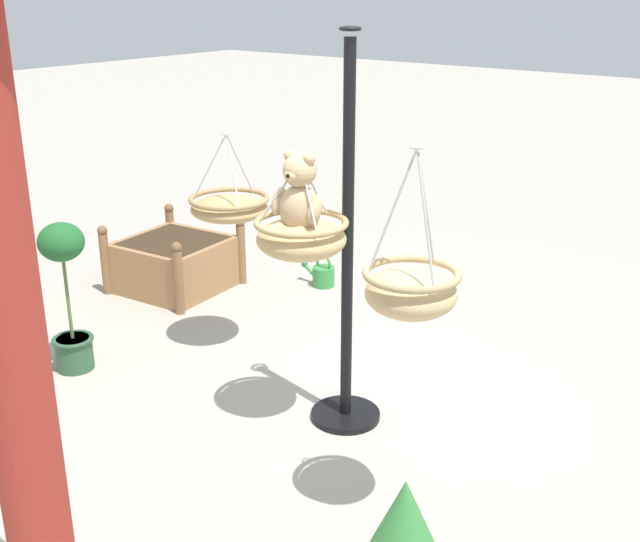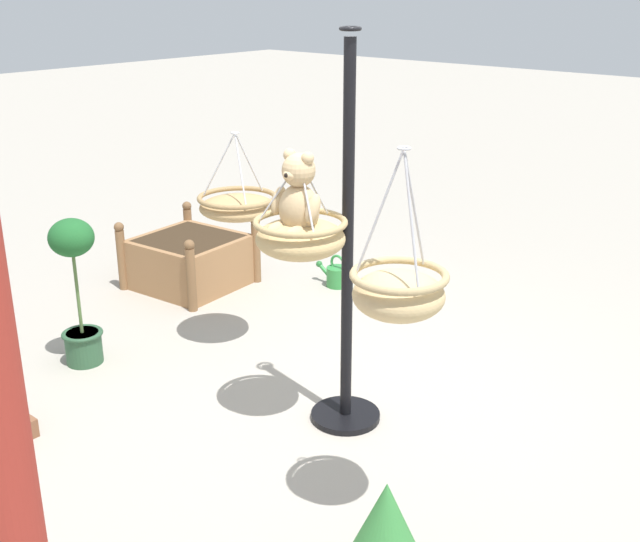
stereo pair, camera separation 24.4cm
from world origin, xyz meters
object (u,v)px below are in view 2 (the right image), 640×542
(display_pole_central, at_px, (347,312))
(potted_plant_flowering_red, at_px, (385,538))
(teddy_bear, at_px, (297,200))
(potted_plant_tall_leafy, at_px, (77,286))
(hanging_basket_right_low, at_px, (238,205))
(wooden_planter_box, at_px, (190,259))
(watering_can, at_px, (337,275))
(hanging_basket_left_high, at_px, (399,292))
(hanging_basket_with_teddy, at_px, (300,236))

(display_pole_central, distance_m, potted_plant_flowering_red, 1.59)
(teddy_bear, distance_m, potted_plant_flowering_red, 1.88)
(potted_plant_tall_leafy, bearing_deg, hanging_basket_right_low, -126.43)
(teddy_bear, bearing_deg, potted_plant_tall_leafy, 11.41)
(teddy_bear, relative_size, wooden_planter_box, 0.48)
(hanging_basket_right_low, xyz_separation_m, watering_can, (0.27, -1.45, -1.01))
(teddy_bear, height_order, hanging_basket_right_low, teddy_bear)
(teddy_bear, xyz_separation_m, potted_plant_flowering_red, (-1.24, 0.79, -1.17))
(teddy_bear, relative_size, hanging_basket_right_low, 0.79)
(display_pole_central, height_order, potted_plant_tall_leafy, display_pole_central)
(hanging_basket_left_high, distance_m, hanging_basket_right_low, 2.32)
(wooden_planter_box, bearing_deg, display_pole_central, 160.62)
(display_pole_central, bearing_deg, teddy_bear, 61.25)
(teddy_bear, bearing_deg, hanging_basket_with_teddy, -90.00)
(hanging_basket_right_low, bearing_deg, hanging_basket_left_high, 154.91)
(hanging_basket_with_teddy, xyz_separation_m, hanging_basket_right_low, (1.10, -0.55, -0.13))
(teddy_bear, distance_m, potted_plant_tall_leafy, 2.02)
(display_pole_central, bearing_deg, hanging_basket_left_high, 141.04)
(hanging_basket_left_high, height_order, watering_can, hanging_basket_left_high)
(potted_plant_flowering_red, relative_size, potted_plant_tall_leafy, 0.53)
(hanging_basket_right_low, bearing_deg, teddy_bear, 152.55)
(potted_plant_flowering_red, height_order, potted_plant_tall_leafy, potted_plant_tall_leafy)
(hanging_basket_right_low, height_order, wooden_planter_box, hanging_basket_right_low)
(potted_plant_flowering_red, xyz_separation_m, watering_can, (2.61, -2.82, -0.19))
(teddy_bear, bearing_deg, display_pole_central, -118.75)
(hanging_basket_left_high, bearing_deg, hanging_basket_with_teddy, -23.51)
(hanging_basket_left_high, distance_m, potted_plant_tall_leafy, 2.87)
(display_pole_central, relative_size, teddy_bear, 4.88)
(potted_plant_flowering_red, height_order, watering_can, potted_plant_flowering_red)
(hanging_basket_with_teddy, relative_size, teddy_bear, 1.17)
(hanging_basket_with_teddy, distance_m, hanging_basket_left_high, 1.08)
(display_pole_central, xyz_separation_m, wooden_planter_box, (2.54, -0.90, -0.49))
(potted_plant_tall_leafy, bearing_deg, potted_plant_flowering_red, 171.85)
(potted_plant_flowering_red, bearing_deg, wooden_planter_box, -28.39)
(wooden_planter_box, xyz_separation_m, watering_can, (-1.02, -0.85, -0.15))
(potted_plant_tall_leafy, bearing_deg, watering_can, -99.91)
(potted_plant_flowering_red, relative_size, watering_can, 1.67)
(hanging_basket_with_teddy, relative_size, hanging_basket_right_low, 0.92)
(display_pole_central, relative_size, potted_plant_flowering_red, 4.11)
(display_pole_central, bearing_deg, potted_plant_tall_leafy, 18.11)
(hanging_basket_with_teddy, bearing_deg, hanging_basket_right_low, -26.48)
(wooden_planter_box, distance_m, potted_plant_flowering_red, 4.13)
(hanging_basket_with_teddy, relative_size, hanging_basket_left_high, 0.72)
(hanging_basket_with_teddy, height_order, watering_can, hanging_basket_with_teddy)
(teddy_bear, height_order, wooden_planter_box, teddy_bear)
(hanging_basket_left_high, relative_size, potted_plant_flowering_red, 1.35)
(teddy_bear, xyz_separation_m, wooden_planter_box, (2.39, -1.17, -1.22))
(display_pole_central, distance_m, watering_can, 2.41)
(teddy_bear, xyz_separation_m, hanging_basket_left_high, (-0.99, 0.41, -0.17))
(display_pole_central, xyz_separation_m, potted_plant_flowering_red, (-1.09, 1.07, -0.44))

